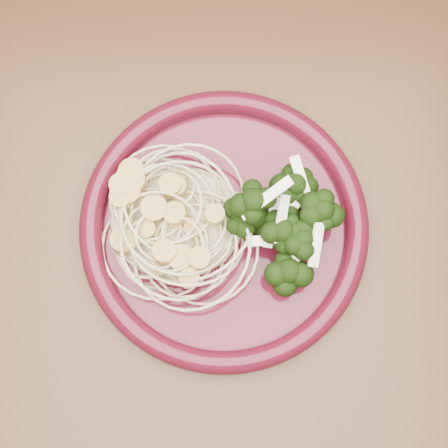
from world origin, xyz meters
The scene contains 6 objects.
dining_table centered at (0.00, 0.00, 0.65)m, with size 1.20×0.80×0.75m.
dinner_plate centered at (-0.04, 0.07, 0.76)m, with size 0.28×0.28×0.02m.
spaghetti_pile centered at (-0.08, 0.08, 0.77)m, with size 0.12×0.10×0.03m, color #CABD8C.
scallop_cluster centered at (-0.08, 0.08, 0.80)m, with size 0.11×0.11×0.04m, color gold, non-canonical shape.
broccoli_pile centered at (0.01, 0.07, 0.78)m, with size 0.08×0.14×0.05m, color black.
onion_garnish centered at (0.01, 0.07, 0.81)m, with size 0.06×0.09×0.04m, color white, non-canonical shape.
Camera 1 is at (-0.04, -0.05, 1.29)m, focal length 50.00 mm.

